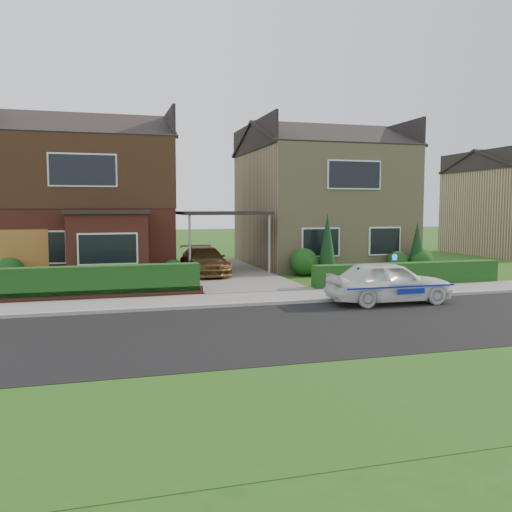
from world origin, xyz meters
name	(u,v)px	position (x,y,z in m)	size (l,w,h in m)	color
ground	(317,326)	(0.00, 0.00, 0.00)	(120.00, 120.00, 0.00)	#214D14
road	(317,326)	(0.00, 0.00, 0.00)	(60.00, 6.00, 0.02)	black
kerb	(279,303)	(0.00, 3.05, 0.06)	(60.00, 0.16, 0.12)	#9E9993
sidewalk	(269,298)	(0.00, 4.10, 0.05)	(60.00, 2.00, 0.10)	slate
grass_verge	(436,392)	(0.00, -5.00, 0.00)	(60.00, 4.00, 0.01)	#214D14
driveway	(223,273)	(0.00, 11.00, 0.06)	(3.80, 12.00, 0.12)	#666059
house_left	(87,189)	(-5.78, 13.90, 3.81)	(7.50, 9.53, 7.25)	brown
house_right	(320,194)	(5.80, 13.99, 3.66)	(7.50, 8.06, 7.25)	tan
carport_link	(223,214)	(0.00, 10.95, 2.66)	(3.80, 3.00, 2.77)	black
garage_door	(18,257)	(-8.25, 9.96, 1.05)	(2.20, 0.10, 2.10)	brown
dwarf_wall	(81,296)	(-5.80, 5.30, 0.18)	(7.70, 0.25, 0.36)	brown
hedge_left	(82,301)	(-5.80, 5.45, 0.00)	(7.50, 0.55, 0.90)	#133D13
hedge_right	(408,287)	(5.80, 5.35, 0.00)	(7.50, 0.55, 0.80)	#133D13
shrub_left_far	(10,272)	(-8.50, 9.50, 0.54)	(1.08, 1.08, 1.08)	#133D13
shrub_left_mid	(133,266)	(-4.00, 9.30, 0.66)	(1.32, 1.32, 1.32)	#133D13
shrub_left_near	(173,270)	(-2.40, 9.60, 0.42)	(0.84, 0.84, 0.84)	#133D13
shrub_right_near	(304,262)	(3.20, 9.40, 0.60)	(1.20, 1.20, 1.20)	#133D13
shrub_right_mid	(398,262)	(7.80, 9.50, 0.48)	(0.96, 0.96, 0.96)	#133D13
shrub_right_far	(421,260)	(8.80, 9.20, 0.54)	(1.08, 1.08, 1.08)	#133D13
conifer_a	(327,246)	(4.20, 9.20, 1.30)	(0.90, 0.90, 2.60)	black
conifer_b	(417,248)	(8.60, 9.20, 1.10)	(0.90, 0.90, 2.20)	black
police_car	(389,282)	(3.32, 2.40, 0.65)	(3.53, 3.88, 1.47)	silver
driveway_car	(204,261)	(-1.00, 10.16, 0.70)	(1.63, 4.00, 1.16)	brown
potted_plant_b	(131,286)	(-4.25, 6.00, 0.34)	(0.37, 0.30, 0.68)	gray
potted_plant_c	(96,282)	(-5.37, 7.26, 0.34)	(0.38, 0.38, 0.67)	gray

